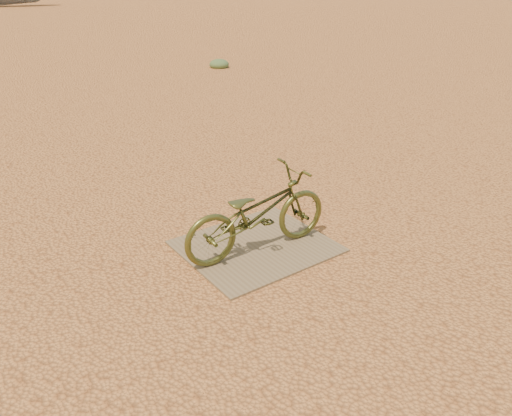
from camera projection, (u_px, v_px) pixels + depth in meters
ground at (280, 268)px, 4.80m from camera, size 120.00×120.00×0.00m
plywood_board at (256, 246)px, 5.17m from camera, size 1.45×1.27×0.02m
bicycle at (257, 213)px, 4.90m from camera, size 1.63×0.66×0.84m
kale_b at (219, 68)px, 14.81m from camera, size 0.58×0.58×0.32m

